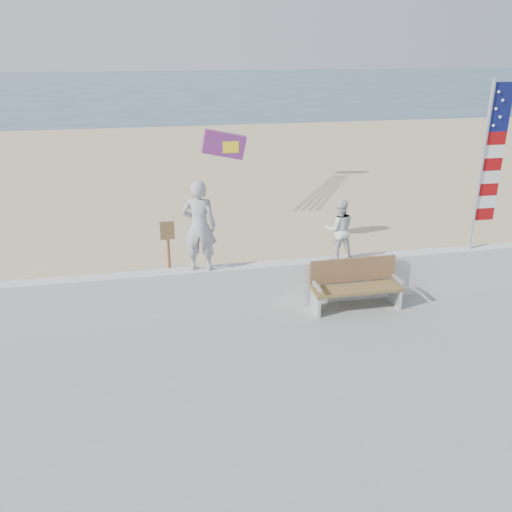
% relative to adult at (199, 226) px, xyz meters
% --- Properties ---
extents(ground, '(220.00, 220.00, 0.00)m').
position_rel_adult_xyz_m(ground, '(0.86, -2.00, -1.97)').
color(ground, '#304D61').
rests_on(ground, ground).
extents(sand, '(90.00, 40.00, 0.08)m').
position_rel_adult_xyz_m(sand, '(0.86, 7.00, -1.93)').
color(sand, tan).
rests_on(sand, ground).
extents(seawall, '(30.00, 0.35, 0.90)m').
position_rel_adult_xyz_m(seawall, '(0.86, 0.00, -1.34)').
color(seawall, silver).
rests_on(seawall, boardwalk).
extents(adult, '(0.73, 0.57, 1.78)m').
position_rel_adult_xyz_m(adult, '(0.00, 0.00, 0.00)').
color(adult, '#A2A1A7').
rests_on(adult, seawall).
extents(child, '(0.65, 0.53, 1.25)m').
position_rel_adult_xyz_m(child, '(2.81, 0.00, -0.26)').
color(child, silver).
rests_on(child, seawall).
extents(bench, '(1.80, 0.57, 1.00)m').
position_rel_adult_xyz_m(bench, '(3.04, -0.45, -1.28)').
color(bench, olive).
rests_on(bench, boardwalk).
extents(flag, '(0.50, 0.08, 3.50)m').
position_rel_adult_xyz_m(flag, '(5.91, -0.00, 1.02)').
color(flag, silver).
rests_on(flag, seawall).
extents(parafoil_kite, '(1.09, 0.29, 0.75)m').
position_rel_adult_xyz_m(parafoil_kite, '(0.97, 3.09, 0.98)').
color(parafoil_kite, red).
rests_on(parafoil_kite, ground).
extents(sign, '(0.32, 0.07, 1.46)m').
position_rel_adult_xyz_m(sign, '(-0.55, 1.77, -1.02)').
color(sign, brown).
rests_on(sign, sand).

